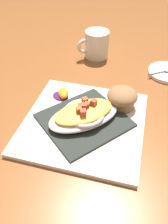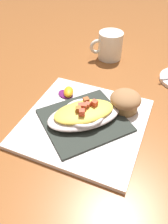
{
  "view_description": "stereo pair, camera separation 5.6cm",
  "coord_description": "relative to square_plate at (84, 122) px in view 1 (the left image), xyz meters",
  "views": [
    {
      "loc": [
        -0.04,
        0.42,
        0.42
      ],
      "look_at": [
        0.0,
        0.0,
        0.04
      ],
      "focal_mm": 37.12,
      "sensor_mm": 36.0,
      "label": 1
    },
    {
      "loc": [
        -0.1,
        0.41,
        0.42
      ],
      "look_at": [
        0.0,
        0.0,
        0.04
      ],
      "focal_mm": 37.12,
      "sensor_mm": 36.0,
      "label": 2
    }
  ],
  "objects": [
    {
      "name": "gratin_dish",
      "position": [
        -0.0,
        -0.0,
        0.03
      ],
      "size": [
        0.21,
        0.18,
        0.05
      ],
      "color": "silver",
      "rests_on": "folded_napkin"
    },
    {
      "name": "muffin",
      "position": [
        -0.09,
        -0.07,
        0.03
      ],
      "size": [
        0.08,
        0.08,
        0.05
      ],
      "color": "olive",
      "rests_on": "square_plate"
    },
    {
      "name": "coffee_mug",
      "position": [
        -0.01,
        -0.35,
        0.04
      ],
      "size": [
        0.11,
        0.08,
        0.09
      ],
      "color": "white",
      "rests_on": "ground_plane"
    },
    {
      "name": "creamer_saucer",
      "position": [
        -0.25,
        -0.26,
        -0.0
      ],
      "size": [
        0.13,
        0.13,
        0.01
      ],
      "primitive_type": "cylinder",
      "color": "white",
      "rests_on": "ground_plane"
    },
    {
      "name": "folded_napkin",
      "position": [
        0.0,
        0.0,
        0.01
      ],
      "size": [
        0.27,
        0.26,
        0.01
      ],
      "primitive_type": "cube",
      "rotation": [
        0.0,
        0.0,
        0.7
      ],
      "color": "#2B302B",
      "rests_on": "square_plate"
    },
    {
      "name": "orange_garnish",
      "position": [
        0.07,
        -0.09,
        0.01
      ],
      "size": [
        0.06,
        0.06,
        0.02
      ],
      "color": "#5C1856",
      "rests_on": "square_plate"
    },
    {
      "name": "spoon",
      "position": [
        -0.25,
        -0.26,
        0.01
      ],
      "size": [
        0.09,
        0.05,
        0.01
      ],
      "color": "silver",
      "rests_on": "creamer_saucer"
    },
    {
      "name": "square_plate",
      "position": [
        0.0,
        0.0,
        0.0
      ],
      "size": [
        0.34,
        0.34,
        0.01
      ],
      "primitive_type": "cube",
      "rotation": [
        0.0,
        0.0,
        -0.17
      ],
      "color": "white",
      "rests_on": "ground_plane"
    },
    {
      "name": "ground_plane",
      "position": [
        0.0,
        0.0,
        -0.01
      ],
      "size": [
        2.6,
        2.6,
        0.0
      ],
      "primitive_type": "plane",
      "color": "brown"
    }
  ]
}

